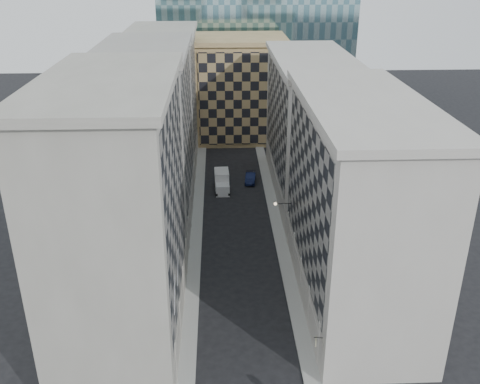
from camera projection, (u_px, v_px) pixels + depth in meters
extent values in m
cube|color=#999994|center=(197.00, 228.00, 69.06)|extent=(1.50, 100.00, 0.15)
cube|color=#999994|center=(277.00, 226.00, 69.46)|extent=(1.50, 100.00, 0.15)
cube|color=gray|center=(120.00, 216.00, 46.84)|extent=(10.00, 22.00, 23.00)
cube|color=gray|center=(175.00, 200.00, 46.42)|extent=(0.25, 19.36, 18.00)
cube|color=gray|center=(180.00, 307.00, 51.08)|extent=(0.45, 21.12, 3.20)
cube|color=gray|center=(106.00, 81.00, 41.99)|extent=(10.80, 22.80, 0.70)
cylinder|color=gray|center=(171.00, 363.00, 43.31)|extent=(0.90, 0.90, 4.40)
cylinder|color=gray|center=(176.00, 320.00, 48.32)|extent=(0.90, 0.90, 4.40)
cylinder|color=gray|center=(180.00, 286.00, 53.34)|extent=(0.90, 0.90, 4.40)
cylinder|color=gray|center=(183.00, 257.00, 58.35)|extent=(0.90, 0.90, 4.40)
cube|color=gray|center=(149.00, 141.00, 67.10)|extent=(10.00, 22.00, 22.00)
cube|color=gray|center=(187.00, 129.00, 66.67)|extent=(0.25, 19.36, 17.00)
cube|color=gray|center=(190.00, 207.00, 71.13)|extent=(0.45, 21.12, 3.20)
cube|color=gray|center=(142.00, 49.00, 62.45)|extent=(10.80, 22.80, 0.70)
cylinder|color=gray|center=(185.00, 233.00, 63.36)|extent=(0.90, 0.90, 4.40)
cylinder|color=gray|center=(188.00, 213.00, 68.38)|extent=(0.90, 0.90, 4.40)
cylinder|color=gray|center=(189.00, 195.00, 73.39)|extent=(0.90, 0.90, 4.40)
cylinder|color=gray|center=(191.00, 179.00, 78.40)|extent=(0.90, 0.90, 4.40)
cube|color=gray|center=(164.00, 101.00, 87.36)|extent=(10.00, 22.00, 21.00)
cube|color=gray|center=(194.00, 91.00, 86.93)|extent=(0.25, 19.36, 16.00)
cube|color=gray|center=(195.00, 151.00, 91.19)|extent=(0.45, 21.12, 3.20)
cube|color=gray|center=(160.00, 32.00, 82.92)|extent=(10.80, 22.80, 0.70)
cylinder|color=gray|center=(193.00, 166.00, 83.42)|extent=(0.90, 0.90, 4.40)
cylinder|color=gray|center=(194.00, 154.00, 88.43)|extent=(0.90, 0.90, 4.40)
cylinder|color=gray|center=(195.00, 143.00, 93.44)|extent=(0.90, 0.90, 4.40)
cylinder|color=gray|center=(196.00, 133.00, 98.46)|extent=(0.90, 0.90, 4.40)
cube|color=#B2ACA3|center=(356.00, 207.00, 51.95)|extent=(10.00, 26.00, 20.00)
cube|color=gray|center=(306.00, 194.00, 51.15)|extent=(0.25, 22.88, 15.00)
cube|color=#B2ACA3|center=(302.00, 281.00, 55.20)|extent=(0.45, 24.96, 3.20)
cube|color=#B2ACA3|center=(366.00, 103.00, 47.71)|extent=(10.80, 26.80, 0.70)
cylinder|color=#B2ACA3|center=(323.00, 343.00, 45.48)|extent=(0.90, 0.90, 4.40)
cylinder|color=#B2ACA3|center=(312.00, 307.00, 50.22)|extent=(0.90, 0.90, 4.40)
cylinder|color=#B2ACA3|center=(304.00, 276.00, 54.96)|extent=(0.90, 0.90, 4.40)
cylinder|color=#B2ACA3|center=(297.00, 250.00, 59.70)|extent=(0.90, 0.90, 4.40)
cylinder|color=#B2ACA3|center=(291.00, 228.00, 64.44)|extent=(0.90, 0.90, 4.40)
cube|color=#B2ACA3|center=(310.00, 129.00, 76.76)|extent=(10.00, 28.00, 19.00)
cube|color=gray|center=(277.00, 119.00, 75.96)|extent=(0.25, 24.64, 14.00)
cube|color=#B2ACA3|center=(276.00, 180.00, 79.81)|extent=(0.45, 26.88, 3.20)
cube|color=#B2ACA3|center=(314.00, 59.00, 72.73)|extent=(10.80, 28.80, 0.70)
cube|color=#A18955|center=(240.00, 90.00, 100.32)|extent=(16.00, 14.00, 18.00)
cube|color=tan|center=(242.00, 100.00, 93.85)|extent=(15.20, 0.25, 16.50)
cube|color=#A18955|center=(240.00, 39.00, 96.47)|extent=(16.80, 14.80, 0.80)
cube|color=#2B2621|center=(228.00, 51.00, 110.96)|extent=(6.00, 6.00, 28.00)
cylinder|color=gray|center=(174.00, 294.00, 42.09)|extent=(0.10, 2.33, 2.33)
cylinder|color=gray|center=(178.00, 267.00, 45.74)|extent=(0.10, 2.33, 2.33)
cylinder|color=black|center=(283.00, 204.00, 61.48)|extent=(1.80, 0.08, 0.08)
sphere|color=#FFE5B2|center=(275.00, 204.00, 61.45)|extent=(0.36, 0.36, 0.36)
cube|color=silver|center=(223.00, 189.00, 78.52)|extent=(2.08, 2.25, 1.64)
cube|color=silver|center=(222.00, 179.00, 80.43)|extent=(2.21, 3.35, 2.82)
cylinder|color=black|center=(217.00, 194.00, 77.96)|extent=(0.30, 0.83, 0.82)
cylinder|color=black|center=(229.00, 194.00, 78.09)|extent=(0.30, 0.83, 0.82)
cylinder|color=black|center=(216.00, 183.00, 81.77)|extent=(0.30, 0.83, 0.82)
cylinder|color=black|center=(227.00, 182.00, 81.90)|extent=(0.30, 0.83, 0.82)
imported|color=#10183A|center=(251.00, 178.00, 82.85)|extent=(2.03, 4.50, 1.43)
cylinder|color=black|center=(319.00, 338.00, 43.19)|extent=(0.72, 0.17, 0.06)
cube|color=beige|center=(316.00, 341.00, 43.33)|extent=(0.15, 0.63, 0.63)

